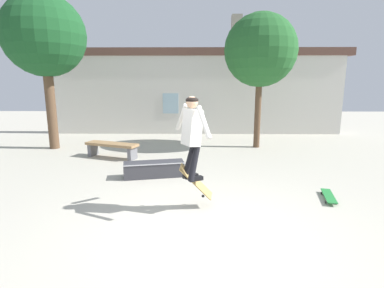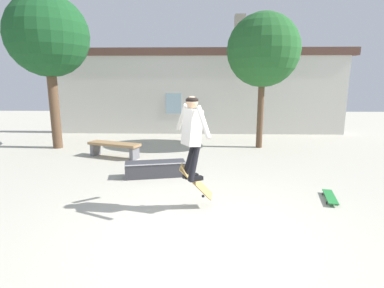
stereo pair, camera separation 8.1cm
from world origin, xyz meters
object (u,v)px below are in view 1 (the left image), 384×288
Objects in this scene: park_bench at (112,147)px; skater at (192,131)px; tree_right at (260,51)px; skateboard_flipping at (196,182)px; skate_ledge at (154,169)px; tree_left at (44,37)px; skateboard_resting at (329,196)px.

park_bench is 4.83m from skater.
tree_right reaches higher than skateboard_flipping.
park_bench is 2.48m from skate_ledge.
skater is 2.08× the size of skateboard_flipping.
skate_ledge is at bearing -38.89° from tree_left.
tree_right is at bearing 52.48° from skateboard_flipping.
skateboard_resting is (3.74, -1.43, -0.12)m from skate_ledge.
skateboard_resting is at bearing -11.73° from park_bench.
tree_left is at bearing -177.70° from tree_right.
tree_left is at bearing 72.21° from skateboard_resting.
tree_right is 6.47× the size of skateboard_flipping.
park_bench is at bearing 117.57° from skate_ledge.
tree_left is 3.39× the size of skate_ledge.
tree_right is at bearing 37.86° from skater.
skateboard_flipping is at bearing -73.29° from skate_ledge.
skater is 3.16m from skateboard_resting.
skateboard_resting is at bearing -84.33° from tree_right.
park_bench is at bearing -28.67° from tree_left.
skateboard_flipping is (0.07, 0.10, -0.97)m from skater.
park_bench is (2.45, -1.34, -3.48)m from tree_left.
tree_left is at bearing 129.09° from skate_ledge.
skate_ledge is at bearing -132.55° from tree_right.
tree_left is 2.96× the size of park_bench.
tree_right is 5.63× the size of skateboard_resting.
skate_ledge is 2.14× the size of skateboard_flipping.
park_bench is at bearing 108.88° from skateboard_flipping.
park_bench is at bearing 71.17° from skateboard_resting.
skater is at bearing -142.52° from skateboard_flipping.
tree_left is 3.50× the size of skater.
park_bench is at bearing -161.35° from tree_right.
skateboard_flipping is at bearing 23.16° from skater.
skate_ledge is 1.03× the size of skater.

